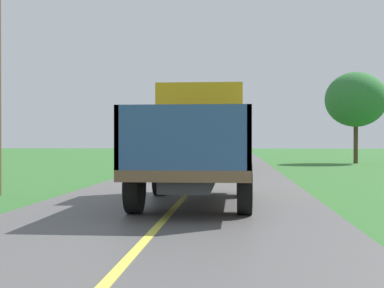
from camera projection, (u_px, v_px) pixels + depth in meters
The scene contains 3 objects.
banana_truck_near at pixel (198, 141), 12.42m from camera, with size 2.38×5.82×2.80m.
banana_truck_far at pixel (217, 141), 27.36m from camera, with size 2.38×5.81×2.80m.
roadside_tree_near_left at pixel (356, 100), 34.29m from camera, with size 3.96×3.96×5.95m.
Camera 1 is at (1.26, 0.24, 1.48)m, focal length 49.38 mm.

